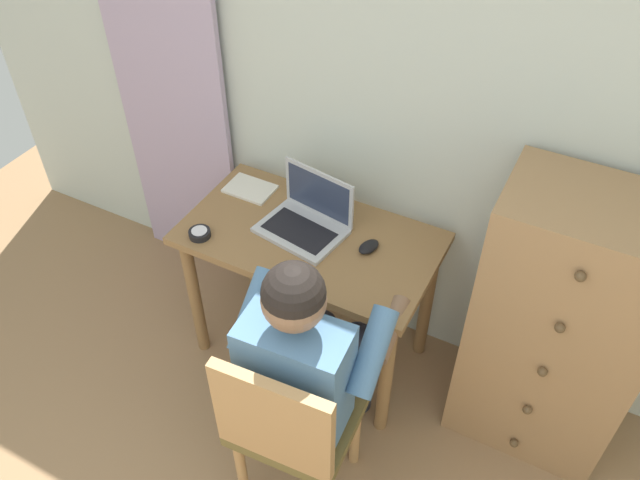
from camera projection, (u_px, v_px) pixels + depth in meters
The scene contains 10 objects.
wall_back at pixel (440, 106), 2.38m from camera, with size 4.80×0.05×2.50m, color silver.
curtain_panel at pixel (168, 83), 2.88m from camera, with size 0.60×0.03×2.13m, color #B29EBC.
desk at pixel (310, 257), 2.70m from camera, with size 1.05×0.58×0.74m.
dresser at pixel (556, 328), 2.42m from camera, with size 0.61×0.45×1.22m.
chair at pixel (289, 424), 2.24m from camera, with size 0.45×0.43×0.89m.
person_seated at pixel (311, 354), 2.24m from camera, with size 0.55×0.60×1.21m.
laptop at pixel (307, 218), 2.62m from camera, with size 0.38×0.30×0.24m.
computer_mouse at pixel (369, 247), 2.54m from camera, with size 0.06×0.10×0.03m, color black.
desk_clock at pixel (200, 233), 2.60m from camera, with size 0.09×0.09×0.03m.
notebook_pad at pixel (250, 189), 2.83m from camera, with size 0.21×0.15×0.01m, color silver.
Camera 1 is at (0.57, 0.15, 2.50)m, focal length 35.87 mm.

